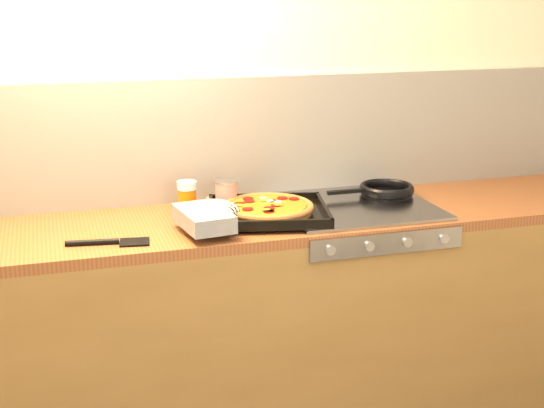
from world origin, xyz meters
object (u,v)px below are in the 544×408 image
object	(u,v)px
frying_pan	(385,190)
tomato_can	(226,196)
pizza_on_tray	(250,211)
juice_glass	(187,197)

from	to	relation	value
frying_pan	tomato_can	world-z (taller)	tomato_can
pizza_on_tray	tomato_can	xyz separation A→B (m)	(-0.05, 0.18, 0.01)
pizza_on_tray	tomato_can	world-z (taller)	tomato_can
pizza_on_tray	tomato_can	distance (m)	0.19
pizza_on_tray	frying_pan	distance (m)	0.65
tomato_can	juice_glass	distance (m)	0.15
frying_pan	juice_glass	distance (m)	0.83
frying_pan	juice_glass	world-z (taller)	juice_glass
pizza_on_tray	frying_pan	xyz separation A→B (m)	(0.63, 0.17, -0.01)
pizza_on_tray	frying_pan	world-z (taller)	pizza_on_tray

